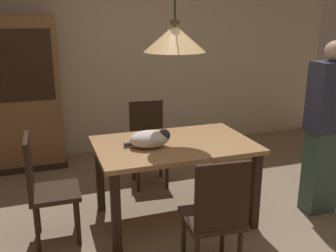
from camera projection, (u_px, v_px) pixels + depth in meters
name	position (u px, v px, depth m)	size (l,w,h in m)	color
ground	(197.00, 248.00, 3.11)	(10.00, 10.00, 0.00)	#847056
back_wall	(122.00, 46.00, 5.11)	(6.40, 0.10, 2.90)	beige
dining_table	(174.00, 153.00, 3.40)	(1.40, 0.90, 0.75)	#A87A4C
chair_left_side	(44.00, 185.00, 3.09)	(0.41, 0.41, 0.93)	black
chair_near_front	(216.00, 214.00, 2.64)	(0.43, 0.43, 0.93)	black
chair_far_back	(148.00, 139.00, 4.24)	(0.43, 0.43, 0.93)	black
cat_sleeping	(150.00, 139.00, 3.23)	(0.39, 0.26, 0.16)	silver
pendant_lamp	(175.00, 38.00, 3.11)	(0.52, 0.52, 1.30)	#E5B775
hutch_bookcase	(13.00, 98.00, 4.52)	(1.12, 0.45, 1.85)	brown
person_standing	(326.00, 130.00, 3.51)	(0.36, 0.22, 1.63)	#3D564C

